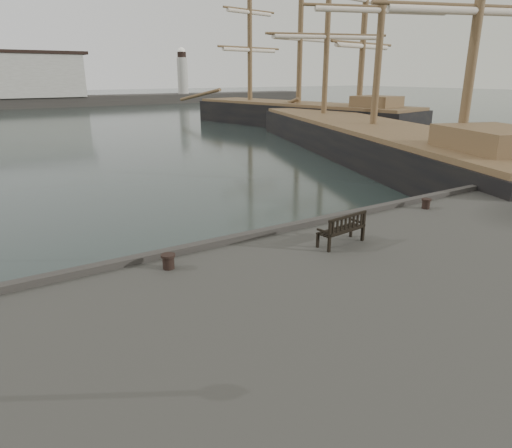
{
  "coord_description": "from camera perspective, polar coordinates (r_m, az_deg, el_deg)",
  "views": [
    {
      "loc": [
        -7.89,
        -11.05,
        6.21
      ],
      "look_at": [
        -1.12,
        -0.5,
        2.1
      ],
      "focal_mm": 32.0,
      "sensor_mm": 36.0,
      "label": 1
    }
  ],
  "objects": [
    {
      "name": "bollard_right",
      "position": [
        17.74,
        20.49,
        2.4
      ],
      "size": [
        0.43,
        0.43,
        0.37
      ],
      "primitive_type": "cylinder",
      "rotation": [
        0.0,
        0.0,
        0.27
      ],
      "color": "black",
      "rests_on": "quay"
    },
    {
      "name": "tall_ship_far",
      "position": [
        58.15,
        5.27,
        12.82
      ],
      "size": [
        12.37,
        32.03,
        26.85
      ],
      "rotation": [
        0.0,
        0.0,
        0.19
      ],
      "color": "black",
      "rests_on": "ground"
    },
    {
      "name": "bench",
      "position": [
        13.3,
        10.62,
        -1.34
      ],
      "size": [
        1.59,
        0.69,
        0.89
      ],
      "rotation": [
        0.0,
        0.0,
        0.1
      ],
      "color": "black",
      "rests_on": "quay"
    },
    {
      "name": "ground",
      "position": [
        14.93,
        2.6,
        -6.44
      ],
      "size": [
        400.0,
        400.0,
        0.0
      ],
      "primitive_type": "plane",
      "color": "black",
      "rests_on": "ground"
    },
    {
      "name": "tall_ship_main",
      "position": [
        37.75,
        14.22,
        9.26
      ],
      "size": [
        19.79,
        38.18,
        28.37
      ],
      "rotation": [
        0.0,
        0.0,
        -0.34
      ],
      "color": "black",
      "rests_on": "ground"
    },
    {
      "name": "bollard_left",
      "position": [
        11.69,
        -10.9,
        -4.62
      ],
      "size": [
        0.43,
        0.43,
        0.38
      ],
      "primitive_type": "cylinder",
      "rotation": [
        0.0,
        0.0,
        -0.2
      ],
      "color": "black",
      "rests_on": "quay"
    }
  ]
}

